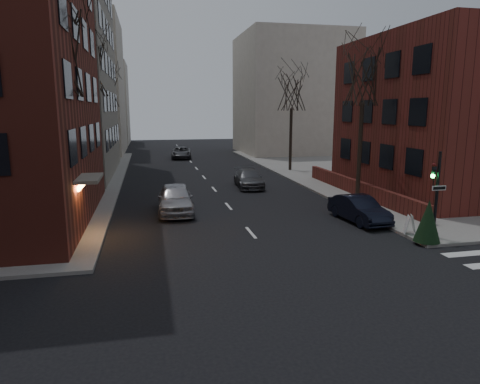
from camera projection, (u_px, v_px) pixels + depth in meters
name	position (u px, v px, depth m)	size (l,w,h in m)	color
ground	(376.00, 380.00, 9.63)	(160.00, 160.00, 0.00)	black
building_right_brick	(455.00, 117.00, 30.23)	(12.00, 14.00, 11.00)	maroon
low_wall_right	(357.00, 188.00, 29.66)	(0.35, 16.00, 1.00)	maroon
building_distant_la	(68.00, 87.00, 57.61)	(14.00, 16.00, 18.00)	beige
building_distant_ra	(292.00, 95.00, 59.20)	(14.00, 14.00, 16.00)	beige
building_distant_lb	(98.00, 104.00, 74.72)	(10.00, 12.00, 14.00)	beige
traffic_signal	(435.00, 200.00, 19.54)	(0.76, 0.44, 4.00)	black
tree_left_a	(56.00, 55.00, 19.64)	(4.18, 4.18, 10.26)	#2D231C
tree_left_b	(89.00, 69.00, 31.08)	(4.40, 4.40, 10.80)	#2D231C
tree_left_c	(107.00, 90.00, 44.68)	(3.96, 3.96, 9.72)	#2D231C
tree_right_a	(364.00, 77.00, 27.20)	(3.96, 3.96, 9.72)	#2D231C
tree_right_b	(292.00, 92.00, 40.72)	(3.74, 3.74, 9.18)	#2D231C
streetlamp_near	(95.00, 137.00, 28.25)	(0.36, 0.36, 6.28)	black
streetlamp_far	(116.00, 126.00, 47.44)	(0.36, 0.36, 6.28)	black
parked_sedan	(359.00, 209.00, 23.08)	(1.49, 4.28, 1.41)	black
car_lane_silver	(176.00, 199.00, 25.07)	(2.02, 5.02, 1.71)	#A2A1A6
car_lane_gray	(249.00, 179.00, 33.38)	(1.93, 4.75, 1.38)	#47474C
car_lane_far	(181.00, 153.00, 53.12)	(2.37, 5.14, 1.43)	#3F3F44
sandwich_board	(410.00, 224.00, 20.44)	(0.40, 0.56, 0.90)	silver
evergreen_shrub	(428.00, 221.00, 19.09)	(1.15, 1.15, 1.92)	black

